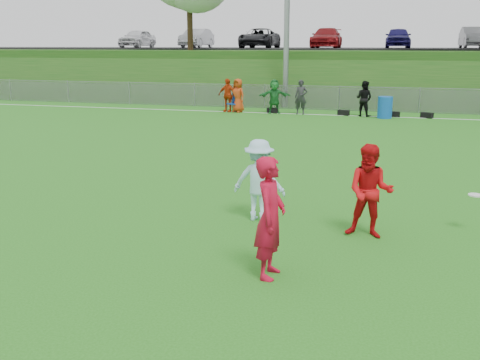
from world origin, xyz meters
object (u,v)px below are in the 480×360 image
(frisbee, at_px, (475,195))
(player_red_center, at_px, (370,192))
(player_red_left, at_px, (270,218))
(player_blue, at_px, (259,180))
(recycling_bin, at_px, (385,107))

(frisbee, bearing_deg, player_red_center, -156.68)
(player_red_left, height_order, frisbee, player_red_left)
(player_red_center, xyz_separation_m, frisbee, (1.88, 0.81, -0.15))
(player_blue, height_order, frisbee, player_blue)
(player_blue, bearing_deg, recycling_bin, -94.37)
(player_red_left, distance_m, player_blue, 2.67)
(player_red_center, relative_size, player_blue, 1.05)
(player_red_left, distance_m, frisbee, 4.39)
(player_red_center, relative_size, frisbee, 6.67)
(frisbee, distance_m, recycling_bin, 15.87)
(player_blue, bearing_deg, frisbee, -170.64)
(player_red_left, bearing_deg, recycling_bin, -2.87)
(player_red_left, height_order, recycling_bin, player_red_left)
(player_red_center, relative_size, recycling_bin, 1.69)
(player_red_left, distance_m, recycling_bin, 18.80)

